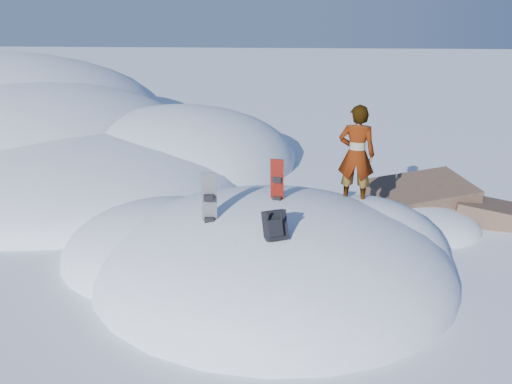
# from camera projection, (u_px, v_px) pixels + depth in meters

# --- Properties ---
(ground) EXTENTS (120.00, 120.00, 0.00)m
(ground) POSITION_uv_depth(u_px,v_px,m) (272.00, 273.00, 9.77)
(ground) COLOR white
(ground) RESTS_ON ground
(snow_mound) EXTENTS (8.00, 6.00, 3.00)m
(snow_mound) POSITION_uv_depth(u_px,v_px,m) (264.00, 267.00, 10.01)
(snow_mound) COLOR white
(snow_mound) RESTS_ON ground
(snow_ridge) EXTENTS (21.50, 18.50, 6.40)m
(snow_ridge) POSITION_uv_depth(u_px,v_px,m) (18.00, 140.00, 19.67)
(snow_ridge) COLOR white
(snow_ridge) RESTS_ON ground
(rock_outcrop) EXTENTS (4.68, 4.41, 1.68)m
(rock_outcrop) POSITION_uv_depth(u_px,v_px,m) (427.00, 217.00, 12.34)
(rock_outcrop) COLOR brown
(rock_outcrop) RESTS_ON ground
(snowboard_red) EXTENTS (0.27, 0.21, 1.32)m
(snowboard_red) POSITION_uv_depth(u_px,v_px,m) (277.00, 191.00, 9.35)
(snowboard_red) COLOR #B61709
(snowboard_red) RESTS_ON snow_mound
(snowboard_dark) EXTENTS (0.27, 0.18, 1.41)m
(snowboard_dark) POSITION_uv_depth(u_px,v_px,m) (209.00, 211.00, 8.69)
(snowboard_dark) COLOR black
(snowboard_dark) RESTS_ON snow_mound
(backpack) EXTENTS (0.47, 0.54, 0.58)m
(backpack) POSITION_uv_depth(u_px,v_px,m) (275.00, 226.00, 8.06)
(backpack) COLOR black
(backpack) RESTS_ON snow_mound
(gear_pile) EXTENTS (0.81, 0.64, 0.21)m
(gear_pile) POSITION_uv_depth(u_px,v_px,m) (131.00, 297.00, 8.75)
(gear_pile) COLOR black
(gear_pile) RESTS_ON ground
(person) EXTENTS (0.81, 0.61, 2.00)m
(person) POSITION_uv_depth(u_px,v_px,m) (356.00, 154.00, 9.89)
(person) COLOR slate
(person) RESTS_ON snow_mound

